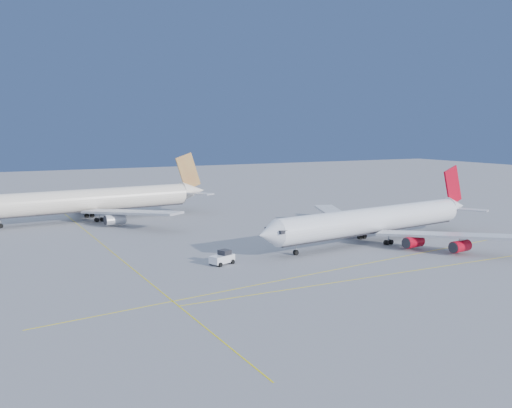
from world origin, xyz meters
The scene contains 5 objects.
ground centered at (0.00, 0.00, 0.00)m, with size 500.00×500.00×0.00m, color slate.
taxiway_lines centered at (-14.71, 6.34, 0.01)m, with size 118.86×140.00×0.02m.
airliner_virgin centered at (11.63, 8.36, 4.51)m, with size 60.57×53.92×14.97m.
airliner_etihad centered at (-34.41, 64.50, 5.09)m, with size 64.11×58.91×16.73m.
pushback_tug centered at (-25.16, 4.86, 1.13)m, with size 4.84×3.83×2.45m.
Camera 1 is at (-64.67, -84.02, 23.60)m, focal length 40.00 mm.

